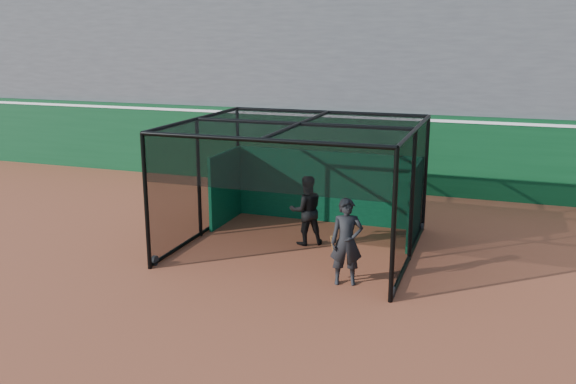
% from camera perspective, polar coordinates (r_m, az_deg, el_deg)
% --- Properties ---
extents(ground, '(120.00, 120.00, 0.00)m').
position_cam_1_polar(ground, '(12.80, -7.36, -7.80)').
color(ground, brown).
rests_on(ground, ground).
extents(outfield_wall, '(50.00, 0.50, 2.50)m').
position_cam_1_polar(outfield_wall, '(20.13, 3.37, 4.21)').
color(outfield_wall, '#0A391A').
rests_on(outfield_wall, ground).
extents(grandstand, '(50.00, 7.85, 8.95)m').
position_cam_1_polar(grandstand, '(23.48, 6.09, 13.40)').
color(grandstand, '#4C4C4F').
rests_on(grandstand, ground).
extents(batting_cage, '(5.23, 4.81, 2.91)m').
position_cam_1_polar(batting_cage, '(13.98, 1.07, 0.47)').
color(batting_cage, black).
rests_on(batting_cage, ground).
extents(batter, '(1.02, 0.96, 1.66)m').
position_cam_1_polar(batter, '(14.37, 1.71, -1.72)').
color(batter, black).
rests_on(batter, ground).
extents(on_deck_player, '(0.73, 0.59, 1.75)m').
position_cam_1_polar(on_deck_player, '(12.08, 5.49, -4.68)').
color(on_deck_player, black).
rests_on(on_deck_player, ground).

